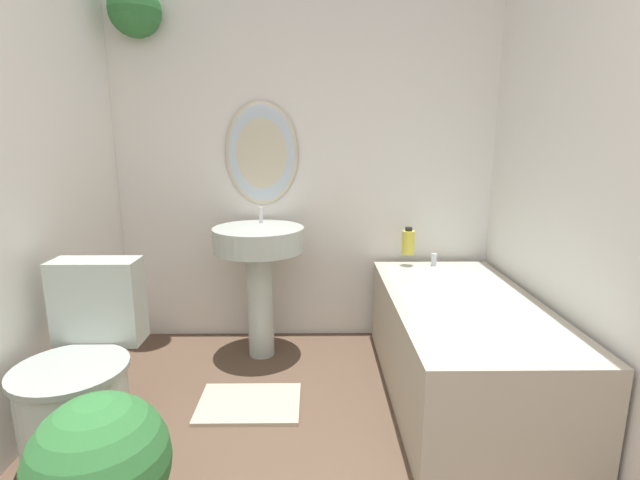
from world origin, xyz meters
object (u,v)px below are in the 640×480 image
(bathtub, at_px, (461,345))
(potted_plant, at_px, (100,470))
(shampoo_bottle, at_px, (408,242))
(toilet, at_px, (81,386))
(pedestal_sink, at_px, (259,258))

(bathtub, xyz_separation_m, potted_plant, (-1.41, -0.98, 0.06))
(bathtub, xyz_separation_m, shampoo_bottle, (-0.17, 0.64, 0.40))
(shampoo_bottle, distance_m, potted_plant, 2.06)
(toilet, relative_size, shampoo_bottle, 4.66)
(pedestal_sink, relative_size, bathtub, 0.62)
(toilet, height_order, potted_plant, toilet)
(bathtub, bearing_deg, potted_plant, -145.33)
(bathtub, height_order, shampoo_bottle, shampoo_bottle)
(bathtub, relative_size, potted_plant, 2.57)
(pedestal_sink, xyz_separation_m, shampoo_bottle, (0.92, 0.17, 0.06))
(pedestal_sink, bearing_deg, bathtub, -23.34)
(pedestal_sink, relative_size, shampoo_bottle, 5.31)
(toilet, distance_m, bathtub, 1.79)
(potted_plant, bearing_deg, shampoo_bottle, 52.32)
(toilet, bearing_deg, shampoo_bottle, 34.54)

